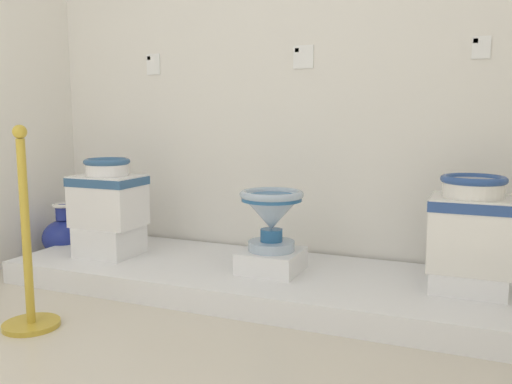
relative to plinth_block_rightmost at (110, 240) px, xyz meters
name	(u,v)px	position (x,y,z in m)	size (l,w,h in m)	color
wall_back	(301,7)	(1.03, 0.57, 1.41)	(3.71, 0.06, 3.26)	white
display_platform	(270,281)	(1.03, 0.07, -0.16)	(3.03, 0.91, 0.13)	white
plinth_block_rightmost	(110,240)	(0.00, 0.00, 0.00)	(0.34, 0.32, 0.18)	white
antique_toilet_rightmost	(108,193)	(0.00, 0.00, 0.29)	(0.40, 0.31, 0.41)	white
plinth_block_pale_glazed	(271,261)	(1.05, 0.05, -0.03)	(0.32, 0.32, 0.12)	white
antique_toilet_pale_glazed	(272,212)	(1.05, 0.05, 0.24)	(0.35, 0.35, 0.33)	#A5B9CD
plinth_block_tall_cobalt	(468,279)	(2.06, 0.13, -0.04)	(0.35, 0.34, 0.10)	white
antique_toilet_tall_cobalt	(471,222)	(2.06, 0.13, 0.25)	(0.39, 0.33, 0.46)	white
info_placard_first	(153,64)	(0.00, 0.54, 1.11)	(0.10, 0.01, 0.14)	white
info_placard_second	(303,57)	(1.06, 0.54, 1.11)	(0.13, 0.01, 0.14)	white
info_placard_third	(481,47)	(2.05, 0.54, 1.12)	(0.09, 0.01, 0.12)	white
decorative_vase_spare	(64,236)	(-0.52, 0.18, -0.06)	(0.29, 0.29, 0.39)	white
stanchion_post_near_left	(28,271)	(0.18, -0.83, 0.05)	(0.26, 0.26, 0.94)	gold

